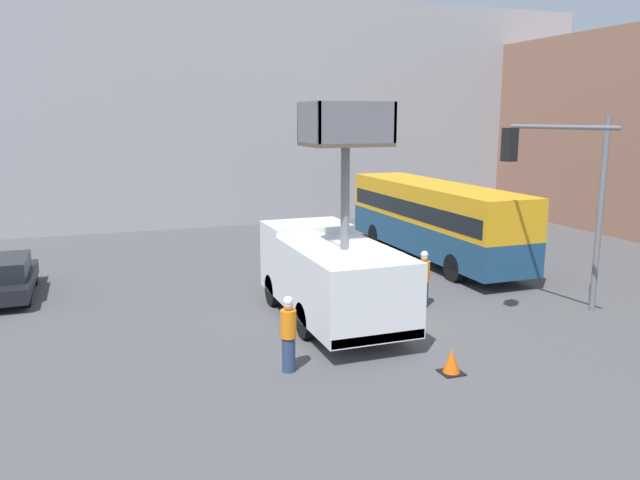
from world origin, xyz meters
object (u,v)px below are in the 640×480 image
object	(u,v)px
traffic_light_pole	(570,183)
road_worker_near_truck	(288,334)
utility_truck	(331,271)
road_worker_directing	(424,279)
parked_car_curbside	(3,277)
traffic_cone_near_truck	(452,362)
city_bus	(434,216)

from	to	relation	value
traffic_light_pole	road_worker_near_truck	bearing A→B (deg)	-173.06
utility_truck	road_worker_near_truck	size ratio (longest dim) A/B	3.49
utility_truck	traffic_light_pole	distance (m)	7.41
road_worker_directing	parked_car_curbside	xyz separation A→B (m)	(-12.70, 5.69, -0.20)
utility_truck	traffic_cone_near_truck	bearing A→B (deg)	-73.48
road_worker_directing	traffic_cone_near_truck	bearing A→B (deg)	-8.35
parked_car_curbside	road_worker_directing	bearing A→B (deg)	-24.13
traffic_light_pole	parked_car_curbside	size ratio (longest dim) A/B	1.32
traffic_light_pole	road_worker_near_truck	xyz separation A→B (m)	(-8.94, -1.09, -3.16)
city_bus	parked_car_curbside	size ratio (longest dim) A/B	2.43
utility_truck	parked_car_curbside	distance (m)	11.23
road_worker_directing	city_bus	bearing A→B (deg)	161.06
road_worker_directing	road_worker_near_truck	bearing A→B (deg)	-44.46
city_bus	utility_truck	bearing A→B (deg)	137.92
utility_truck	city_bus	size ratio (longest dim) A/B	0.59
road_worker_near_truck	traffic_cone_near_truck	xyz separation A→B (m)	(3.59, -1.44, -0.65)
road_worker_near_truck	parked_car_curbside	bearing A→B (deg)	-142.43
city_bus	road_worker_directing	world-z (taller)	city_bus
utility_truck	road_worker_directing	distance (m)	3.40
road_worker_directing	parked_car_curbside	world-z (taller)	road_worker_directing
utility_truck	traffic_cone_near_truck	xyz separation A→B (m)	(1.33, -4.49, -1.28)
city_bus	parked_car_curbside	distance (m)	16.44
city_bus	traffic_light_pole	size ratio (longest dim) A/B	1.84
city_bus	traffic_light_pole	world-z (taller)	traffic_light_pole
road_worker_near_truck	traffic_cone_near_truck	world-z (taller)	road_worker_near_truck
utility_truck	road_worker_directing	size ratio (longest dim) A/B	3.55
city_bus	traffic_cone_near_truck	bearing A→B (deg)	158.47
traffic_light_pole	road_worker_near_truck	distance (m)	9.55
road_worker_near_truck	city_bus	bearing A→B (deg)	134.55
traffic_light_pole	city_bus	bearing A→B (deg)	87.69
city_bus	traffic_light_pole	xyz separation A→B (m)	(-0.33, -8.15, 2.20)
city_bus	road_worker_directing	xyz separation A→B (m)	(-3.70, -5.78, -0.98)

